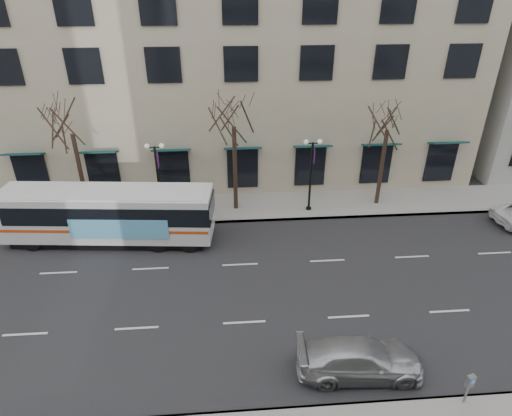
{
  "coord_description": "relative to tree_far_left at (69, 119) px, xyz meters",
  "views": [
    {
      "loc": [
        -0.61,
        -17.4,
        14.34
      ],
      "look_at": [
        0.85,
        1.57,
        4.0
      ],
      "focal_mm": 30.0,
      "sensor_mm": 36.0,
      "label": 1
    }
  ],
  "objects": [
    {
      "name": "ground",
      "position": [
        10.0,
        -8.8,
        -6.7
      ],
      "size": [
        160.0,
        160.0,
        0.0
      ],
      "primitive_type": "plane",
      "color": "black",
      "rests_on": "ground"
    },
    {
      "name": "sidewalk_far",
      "position": [
        15.0,
        0.2,
        -6.62
      ],
      "size": [
        80.0,
        4.0,
        0.15
      ],
      "primitive_type": "cube",
      "color": "gray",
      "rests_on": "ground"
    },
    {
      "name": "building_hotel",
      "position": [
        8.0,
        12.2,
        5.3
      ],
      "size": [
        40.0,
        20.0,
        24.0
      ],
      "primitive_type": "cube",
      "color": "tan",
      "rests_on": "ground"
    },
    {
      "name": "tree_far_left",
      "position": [
        0.0,
        0.0,
        0.0
      ],
      "size": [
        3.6,
        3.6,
        8.34
      ],
      "color": "black",
      "rests_on": "ground"
    },
    {
      "name": "tree_far_mid",
      "position": [
        10.0,
        0.0,
        0.21
      ],
      "size": [
        3.6,
        3.6,
        8.55
      ],
      "color": "black",
      "rests_on": "ground"
    },
    {
      "name": "tree_far_right",
      "position": [
        20.0,
        0.0,
        -0.28
      ],
      "size": [
        3.6,
        3.6,
        8.06
      ],
      "color": "black",
      "rests_on": "ground"
    },
    {
      "name": "lamp_post_left",
      "position": [
        5.01,
        -0.6,
        -3.75
      ],
      "size": [
        1.22,
        0.45,
        5.21
      ],
      "color": "black",
      "rests_on": "ground"
    },
    {
      "name": "lamp_post_right",
      "position": [
        15.01,
        -0.6,
        -3.75
      ],
      "size": [
        1.22,
        0.45,
        5.21
      ],
      "color": "black",
      "rests_on": "ground"
    },
    {
      "name": "city_bus",
      "position": [
        2.34,
        -3.34,
        -4.85
      ],
      "size": [
        12.7,
        3.88,
        3.39
      ],
      "rotation": [
        0.0,
        0.0,
        -0.09
      ],
      "color": "silver",
      "rests_on": "ground"
    },
    {
      "name": "silver_car",
      "position": [
        14.52,
        -14.29,
        -5.95
      ],
      "size": [
        5.24,
        2.35,
        1.49
      ],
      "primitive_type": "imported",
      "rotation": [
        0.0,
        0.0,
        1.52
      ],
      "color": "#B5B8BD",
      "rests_on": "ground"
    },
    {
      "name": "pay_station",
      "position": [
        18.07,
        -16.1,
        -5.55
      ],
      "size": [
        0.34,
        0.27,
        1.38
      ],
      "rotation": [
        0.0,
        0.0,
        0.28
      ],
      "color": "slate",
      "rests_on": "sidewalk_near"
    }
  ]
}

